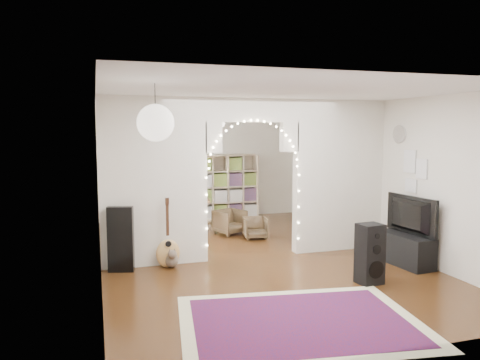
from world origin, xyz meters
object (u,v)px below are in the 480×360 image
object	(u,v)px
dining_chair_left	(230,222)
dining_chair_right	(255,228)
floor_speaker	(370,254)
bookcase	(227,186)
media_console	(405,250)
acoustic_guitar	(168,242)
dining_table	(179,202)

from	to	relation	value
dining_chair_left	dining_chair_right	size ratio (longest dim) A/B	1.19
floor_speaker	bookcase	world-z (taller)	bookcase
dining_chair_left	dining_chair_right	xyz separation A→B (m)	(0.38, -0.54, -0.04)
dining_chair_left	dining_chair_right	distance (m)	0.66
dining_chair_left	dining_chair_right	bearing A→B (deg)	-78.94
floor_speaker	media_console	xyz separation A→B (m)	(1.06, 0.64, -0.18)
acoustic_guitar	floor_speaker	size ratio (longest dim) A/B	1.10
acoustic_guitar	bookcase	world-z (taller)	bookcase
bookcase	dining_chair_left	xyz separation A→B (m)	(-0.42, -1.73, -0.53)
dining_table	floor_speaker	bearing A→B (deg)	-55.42
dining_chair_left	acoustic_guitar	bearing A→B (deg)	-152.58
media_console	dining_chair_left	size ratio (longest dim) A/B	1.78
floor_speaker	dining_chair_left	bearing A→B (deg)	99.27
bookcase	dining_table	world-z (taller)	bookcase
bookcase	dining_chair_left	distance (m)	1.86
floor_speaker	media_console	distance (m)	1.25
acoustic_guitar	floor_speaker	xyz separation A→B (m)	(2.62, -1.62, 0.02)
dining_table	acoustic_guitar	bearing A→B (deg)	-97.58
acoustic_guitar	dining_table	world-z (taller)	acoustic_guitar
floor_speaker	media_console	world-z (taller)	floor_speaker
floor_speaker	dining_chair_left	xyz separation A→B (m)	(-1.02, 3.64, -0.17)
acoustic_guitar	bookcase	distance (m)	4.27
floor_speaker	dining_table	bearing A→B (deg)	111.27
dining_chair_right	media_console	bearing A→B (deg)	-47.47
floor_speaker	media_console	size ratio (longest dim) A/B	0.86
acoustic_guitar	dining_chair_left	world-z (taller)	acoustic_guitar
floor_speaker	dining_chair_right	world-z (taller)	floor_speaker
acoustic_guitar	dining_chair_left	distance (m)	2.58
acoustic_guitar	media_console	bearing A→B (deg)	-20.74
dining_table	dining_chair_left	bearing A→B (deg)	-6.39
bookcase	media_console	bearing A→B (deg)	-92.67
acoustic_guitar	dining_chair_right	size ratio (longest dim) A/B	2.00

